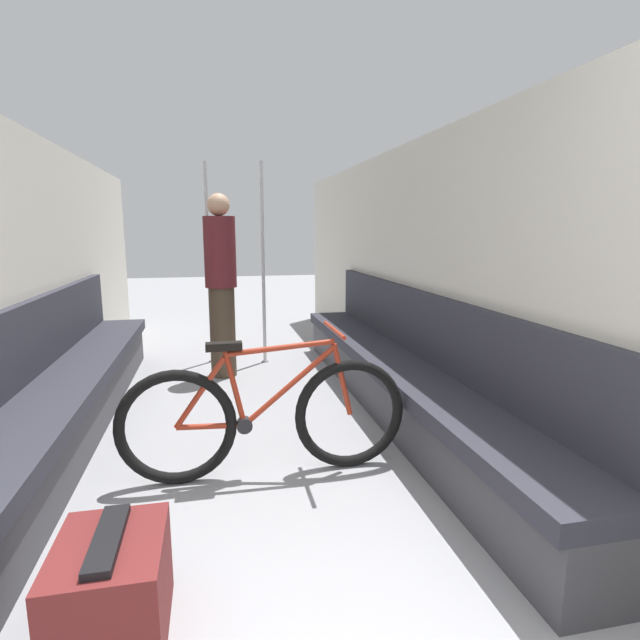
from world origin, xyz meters
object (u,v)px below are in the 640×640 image
Objects in this scene: grab_pole_far at (209,267)px; passenger_standing at (221,284)px; luggage_bag at (112,589)px; bicycle at (266,417)px; bench_seat_row_left at (61,398)px; grab_pole_near at (263,267)px; bench_seat_row_right at (400,376)px.

grab_pole_far is 1.20× the size of passenger_standing.
passenger_standing reaches higher than luggage_bag.
passenger_standing is at bearing 78.53° from bicycle.
bench_seat_row_left is 1.84m from passenger_standing.
grab_pole_near reaches higher than luggage_bag.
bench_seat_row_left is at bearing -131.54° from grab_pole_near.
luggage_bag is (-0.35, -3.75, -0.84)m from grab_pole_far.
passenger_standing is at bearing 134.73° from bench_seat_row_right.
bench_seat_row_right is at bearing 17.99° from bicycle.
bicycle is (1.31, -0.78, 0.05)m from bench_seat_row_left.
bicycle reaches higher than luggage_bag.
passenger_standing reaches higher than bicycle.
bench_seat_row_left is 2.26m from grab_pole_far.
grab_pole_near is (1.56, 1.76, 0.73)m from bench_seat_row_left.
grab_pole_near is at bearing 67.56° from bicycle.
bicycle is 0.79× the size of grab_pole_far.
luggage_bag is (-0.46, -3.20, -0.72)m from passenger_standing.
grab_pole_near is at bearing 48.46° from bench_seat_row_left.
bench_seat_row_right is at bearing 46.18° from luggage_bag.
grab_pole_far is at bearing 127.14° from bench_seat_row_right.
passenger_standing is at bearing 81.79° from luggage_bag.
passenger_standing is at bearing -136.44° from grab_pole_near.
grab_pole_near is at bearing -13.23° from grab_pole_far.
grab_pole_near is 4.60× the size of luggage_bag.
passenger_standing reaches higher than bench_seat_row_left.
grab_pole_far is 0.58m from passenger_standing.
bicycle is at bearing 58.69° from luggage_bag.
grab_pole_near is 0.63m from passenger_standing.
bench_seat_row_left reaches higher than luggage_bag.
bench_seat_row_left is 1.97m from luggage_bag.
bench_seat_row_right is 2.10m from grab_pole_near.
grab_pole_near is (-0.87, 1.76, 0.73)m from bench_seat_row_right.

